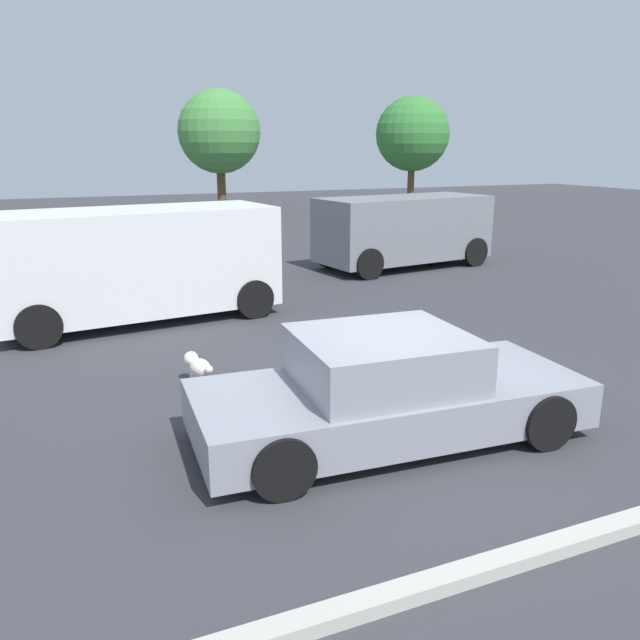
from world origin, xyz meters
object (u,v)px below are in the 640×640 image
at_px(dog, 198,366).
at_px(van_white, 139,261).
at_px(sedan_foreground, 387,391).
at_px(suv_dark, 404,229).

distance_m(dog, van_white, 4.02).
bearing_deg(sedan_foreground, van_white, 109.52).
bearing_deg(van_white, sedan_foreground, -80.76).
xyz_separation_m(van_white, suv_dark, (7.53, 2.90, -0.09)).
bearing_deg(sedan_foreground, suv_dark, 61.99).
distance_m(sedan_foreground, van_white, 6.68).
height_order(sedan_foreground, dog, sedan_foreground).
relative_size(sedan_foreground, suv_dark, 0.90).
bearing_deg(suv_dark, van_white, -166.68).
xyz_separation_m(dog, suv_dark, (7.32, 6.82, 0.78)).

